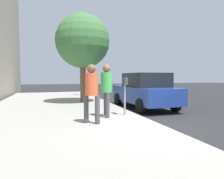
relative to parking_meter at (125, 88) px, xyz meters
name	(u,v)px	position (x,y,z in m)	size (l,w,h in m)	color
ground_plane	(156,127)	(-1.39, -0.53, -1.17)	(80.00, 80.00, 0.00)	#232326
sidewalk_slab	(58,132)	(-1.39, 2.47, -1.09)	(28.00, 6.00, 0.15)	gray
parking_meter	(125,88)	(0.00, 0.00, 0.00)	(0.36, 0.12, 1.41)	gray
pedestrian_at_meter	(107,86)	(-0.08, 0.73, 0.10)	(0.55, 0.41, 1.86)	#47474C
pedestrian_bystander	(92,88)	(-0.96, 1.45, 0.06)	(0.41, 0.45, 1.81)	#47474C
parked_sedan_near	(144,90)	(2.19, -1.88, -0.27)	(4.43, 2.03, 1.77)	navy
street_tree	(83,41)	(4.28, 0.88, 2.38)	(2.99, 2.99, 4.91)	brown
traffic_signal	(84,64)	(8.30, 0.14, 1.41)	(0.24, 0.44, 3.60)	black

